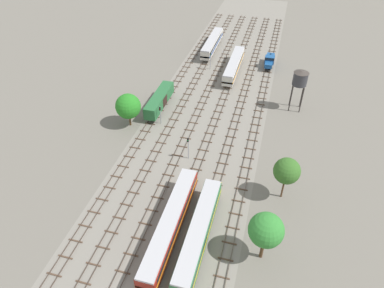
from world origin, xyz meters
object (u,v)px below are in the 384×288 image
(diesel_railcar_centre_midfar, at_px, (234,65))
(shunter_loco_right_far, at_px, (270,60))
(water_tower, at_px, (300,78))
(signal_post_nearest, at_px, (188,145))
(passenger_coach_centre_near, at_px, (170,223))
(signal_post_mid, at_px, (210,58))
(diesel_railcar_left_farther, at_px, (212,43))
(freight_boxcar_far_left_mid, at_px, (159,100))
(signal_post_near, at_px, (160,113))
(diesel_railcar_centre_right_nearest, at_px, (199,232))

(diesel_railcar_centre_midfar, distance_m, shunter_loco_right_far, 11.81)
(water_tower, xyz_separation_m, signal_post_nearest, (-19.83, -24.60, -4.83))
(passenger_coach_centre_near, distance_m, water_tower, 46.77)
(passenger_coach_centre_near, bearing_deg, signal_post_mid, 96.85)
(shunter_loco_right_far, relative_size, diesel_railcar_left_farther, 0.41)
(freight_boxcar_far_left_mid, relative_size, diesel_railcar_left_farther, 0.68)
(diesel_railcar_centre_midfar, distance_m, signal_post_nearest, 39.01)
(freight_boxcar_far_left_mid, distance_m, water_tower, 33.18)
(passenger_coach_centre_near, height_order, diesel_railcar_centre_midfar, same)
(water_tower, bearing_deg, freight_boxcar_far_left_mid, -164.64)
(passenger_coach_centre_near, distance_m, shunter_loco_right_far, 65.22)
(shunter_loco_right_far, distance_m, diesel_railcar_left_farther, 19.80)
(shunter_loco_right_far, relative_size, signal_post_nearest, 1.61)
(diesel_railcar_left_farther, bearing_deg, diesel_railcar_centre_midfar, -55.68)
(shunter_loco_right_far, height_order, diesel_railcar_left_farther, diesel_railcar_left_farther)
(diesel_railcar_centre_midfar, xyz_separation_m, water_tower, (17.50, -14.34, 5.58))
(shunter_loco_right_far, xyz_separation_m, water_tower, (8.15, -21.53, 6.17))
(diesel_railcar_centre_midfar, height_order, water_tower, water_tower)
(diesel_railcar_centre_midfar, height_order, signal_post_nearest, signal_post_nearest)
(water_tower, height_order, signal_post_nearest, water_tower)
(freight_boxcar_far_left_mid, xyz_separation_m, signal_post_mid, (7.01, 24.00, 0.86))
(diesel_railcar_centre_midfar, distance_m, diesel_railcar_left_farther, 16.58)
(water_tower, bearing_deg, signal_post_mid, 147.94)
(signal_post_near, bearing_deg, freight_boxcar_far_left_mid, 111.49)
(signal_post_nearest, bearing_deg, shunter_loco_right_far, 75.78)
(shunter_loco_right_far, xyz_separation_m, signal_post_near, (-21.03, -36.11, 0.95))
(signal_post_near, bearing_deg, shunter_loco_right_far, 59.78)
(passenger_coach_centre_near, bearing_deg, diesel_railcar_left_farther, 97.50)
(shunter_loco_right_far, xyz_separation_m, signal_post_mid, (-16.36, -6.18, 1.30))
(freight_boxcar_far_left_mid, xyz_separation_m, water_tower, (31.51, 8.66, 5.73))
(passenger_coach_centre_near, bearing_deg, diesel_railcar_centre_right_nearest, -5.58)
(shunter_loco_right_far, distance_m, water_tower, 23.83)
(signal_post_nearest, distance_m, signal_post_mid, 40.22)
(water_tower, bearing_deg, shunter_loco_right_far, 110.73)
(shunter_loco_right_far, height_order, signal_post_mid, signal_post_mid)
(signal_post_nearest, bearing_deg, freight_boxcar_far_left_mid, 126.23)
(diesel_railcar_centre_right_nearest, bearing_deg, signal_post_near, 119.52)
(passenger_coach_centre_near, distance_m, diesel_railcar_left_farther, 71.66)
(diesel_railcar_centre_right_nearest, bearing_deg, passenger_coach_centre_near, 174.42)
(passenger_coach_centre_near, height_order, water_tower, water_tower)
(passenger_coach_centre_near, xyz_separation_m, signal_post_mid, (-7.01, 58.36, 0.70))
(signal_post_mid, bearing_deg, diesel_railcar_left_farther, 100.44)
(diesel_railcar_centre_midfar, bearing_deg, freight_boxcar_far_left_mid, -121.37)
(passenger_coach_centre_near, height_order, signal_post_nearest, signal_post_nearest)
(passenger_coach_centre_near, distance_m, signal_post_mid, 58.78)
(shunter_loco_right_far, distance_m, signal_post_near, 41.80)
(shunter_loco_right_far, bearing_deg, diesel_railcar_left_farther, 160.82)
(diesel_railcar_centre_right_nearest, relative_size, shunter_loco_right_far, 2.42)
(shunter_loco_right_far, bearing_deg, water_tower, -69.27)
(freight_boxcar_far_left_mid, bearing_deg, shunter_loco_right_far, 52.26)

